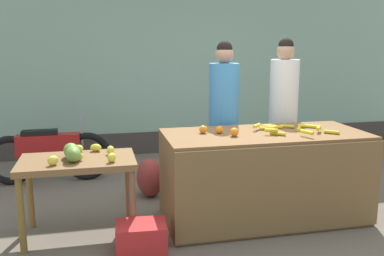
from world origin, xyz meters
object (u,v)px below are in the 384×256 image
Objects in this scene: vendor_woman_white_shirt at (283,116)px; produce_crate at (141,237)px; produce_sack at (150,178)px; vendor_woman_blue_shirt at (223,120)px; parked_motorcycle at (49,153)px.

vendor_woman_white_shirt is 2.36m from produce_crate.
produce_sack is at bearing 174.67° from vendor_woman_white_shirt.
produce_crate is at bearing -147.08° from vendor_woman_white_shirt.
produce_sack is (0.25, 1.35, 0.10)m from produce_crate.
vendor_woman_blue_shirt reaches higher than parked_motorcycle.
vendor_woman_blue_shirt reaches higher than produce_crate.
produce_crate is at bearing -100.41° from produce_sack.
vendor_woman_white_shirt is (0.76, 0.04, 0.02)m from vendor_woman_blue_shirt.
produce_crate is 1.38m from produce_sack.
vendor_woman_white_shirt is at bearing -5.33° from produce_sack.
vendor_woman_white_shirt reaches higher than produce_crate.
produce_crate is (-1.86, -1.20, -0.81)m from vendor_woman_white_shirt.
produce_sack is (-1.61, 0.15, -0.71)m from vendor_woman_white_shirt.
vendor_woman_white_shirt is 4.03× the size of produce_sack.
produce_sack is at bearing -33.77° from parked_motorcycle.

